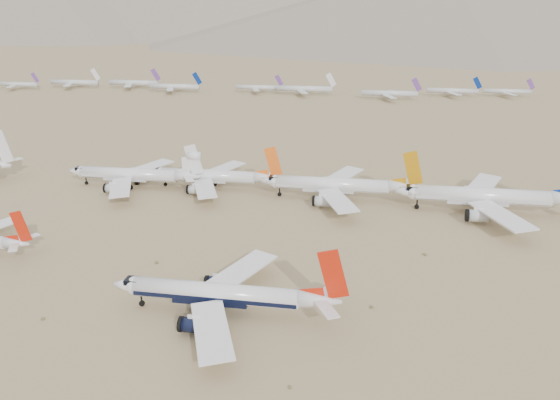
% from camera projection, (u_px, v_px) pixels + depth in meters
% --- Properties ---
extents(ground, '(7000.00, 7000.00, 0.00)m').
position_uv_depth(ground, '(261.00, 302.00, 122.16)').
color(ground, '#876E4F').
rests_on(ground, ground).
extents(main_airliner, '(48.48, 47.35, 17.11)m').
position_uv_depth(main_airliner, '(226.00, 294.00, 115.89)').
color(main_airliner, white).
rests_on(main_airliner, ground).
extents(row2_navy_widebody, '(55.86, 54.63, 19.87)m').
position_uv_depth(row2_navy_widebody, '(489.00, 197.00, 172.12)').
color(row2_navy_widebody, white).
rests_on(row2_navy_widebody, ground).
extents(row2_gold_tail, '(51.36, 50.23, 18.29)m').
position_uv_depth(row2_gold_tail, '(338.00, 185.00, 184.32)').
color(row2_gold_tail, white).
rests_on(row2_gold_tail, ground).
extents(row2_orange_tail, '(46.64, 45.62, 16.64)m').
position_uv_depth(row2_orange_tail, '(213.00, 176.00, 195.36)').
color(row2_orange_tail, white).
rests_on(row2_orange_tail, ground).
extents(row2_white_trijet, '(48.48, 47.38, 17.18)m').
position_uv_depth(row2_white_trijet, '(136.00, 174.00, 196.57)').
color(row2_white_trijet, white).
rests_on(row2_white_trijet, ground).
extents(distant_storage_row, '(602.03, 61.57, 14.45)m').
position_uv_depth(distant_storage_row, '(395.00, 91.00, 390.52)').
color(distant_storage_row, silver).
rests_on(distant_storage_row, ground).
extents(desert_scrub, '(233.60, 121.67, 0.63)m').
position_uv_depth(desert_scrub, '(133.00, 349.00, 105.03)').
color(desert_scrub, brown).
rests_on(desert_scrub, ground).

